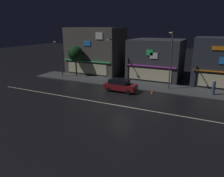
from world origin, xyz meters
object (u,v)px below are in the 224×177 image
at_px(pedestrian_on_sidewalk, 214,88).
at_px(parked_car_near_kerb, 120,85).
at_px(streetlamp_west, 60,55).
at_px(streetlamp_east, 171,56).
at_px(streetlamp_mid, 111,56).
at_px(traffic_cone, 152,91).

height_order(pedestrian_on_sidewalk, parked_car_near_kerb, pedestrian_on_sidewalk).
relative_size(streetlamp_west, pedestrian_on_sidewalk, 3.22).
bearing_deg(streetlamp_east, pedestrian_on_sidewalk, -1.59).
relative_size(streetlamp_west, streetlamp_mid, 0.93).
distance_m(streetlamp_east, pedestrian_on_sidewalk, 6.69).
bearing_deg(streetlamp_mid, traffic_cone, -23.77).
xyz_separation_m(streetlamp_east, traffic_cone, (-1.56, -2.51, -4.37)).
relative_size(streetlamp_west, parked_car_near_kerb, 1.41).
xyz_separation_m(streetlamp_west, traffic_cone, (16.59, -2.23, -3.52)).
xyz_separation_m(streetlamp_mid, traffic_cone, (7.55, -3.33, -3.77)).
height_order(streetlamp_east, parked_car_near_kerb, streetlamp_east).
xyz_separation_m(streetlamp_mid, pedestrian_on_sidewalk, (14.73, -0.98, -3.02)).
height_order(parked_car_near_kerb, traffic_cone, parked_car_near_kerb).
xyz_separation_m(streetlamp_east, parked_car_near_kerb, (-5.74, -3.49, -3.78)).
height_order(streetlamp_mid, traffic_cone, streetlamp_mid).
bearing_deg(streetlamp_west, pedestrian_on_sidewalk, 0.28).
xyz_separation_m(streetlamp_west, pedestrian_on_sidewalk, (23.77, 0.12, -2.78)).
relative_size(parked_car_near_kerb, traffic_cone, 7.82).
bearing_deg(streetlamp_west, traffic_cone, -7.66).
relative_size(streetlamp_mid, streetlamp_east, 0.85).
height_order(streetlamp_west, streetlamp_east, streetlamp_east).
xyz_separation_m(parked_car_near_kerb, traffic_cone, (4.18, 0.98, -0.59)).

